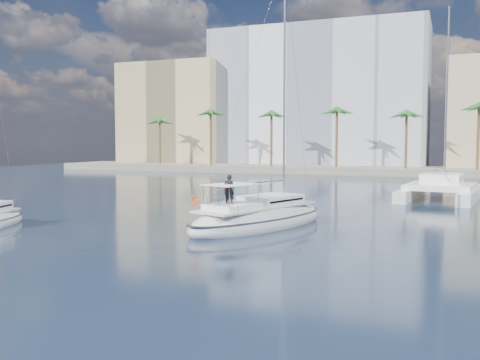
% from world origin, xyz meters
% --- Properties ---
extents(ground, '(160.00, 160.00, 0.00)m').
position_xyz_m(ground, '(0.00, 0.00, 0.00)').
color(ground, black).
rests_on(ground, ground).
extents(quay, '(120.00, 14.00, 1.20)m').
position_xyz_m(quay, '(0.00, 61.00, 0.60)').
color(quay, gray).
rests_on(quay, ground).
extents(building_modern, '(42.00, 16.00, 28.00)m').
position_xyz_m(building_modern, '(-12.00, 73.00, 14.00)').
color(building_modern, white).
rests_on(building_modern, ground).
extents(building_tan_left, '(22.00, 14.00, 22.00)m').
position_xyz_m(building_tan_left, '(-42.00, 69.00, 11.00)').
color(building_tan_left, tan).
rests_on(building_tan_left, ground).
extents(palm_left, '(3.60, 3.60, 12.30)m').
position_xyz_m(palm_left, '(-34.00, 57.00, 10.28)').
color(palm_left, brown).
rests_on(palm_left, ground).
extents(palm_centre, '(3.60, 3.60, 12.30)m').
position_xyz_m(palm_centre, '(0.00, 57.00, 10.28)').
color(palm_centre, brown).
rests_on(palm_centre, ground).
extents(main_sloop, '(8.09, 13.24, 18.74)m').
position_xyz_m(main_sloop, '(1.52, -0.68, 0.56)').
color(main_sloop, silver).
rests_on(main_sloop, ground).
extents(catamaran, '(8.09, 13.74, 18.87)m').
position_xyz_m(catamaran, '(12.31, 21.73, 1.17)').
color(catamaran, silver).
rests_on(catamaran, ground).
extents(seagull, '(1.23, 0.53, 0.23)m').
position_xyz_m(seagull, '(0.97, 3.98, 0.74)').
color(seagull, silver).
rests_on(seagull, ground).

